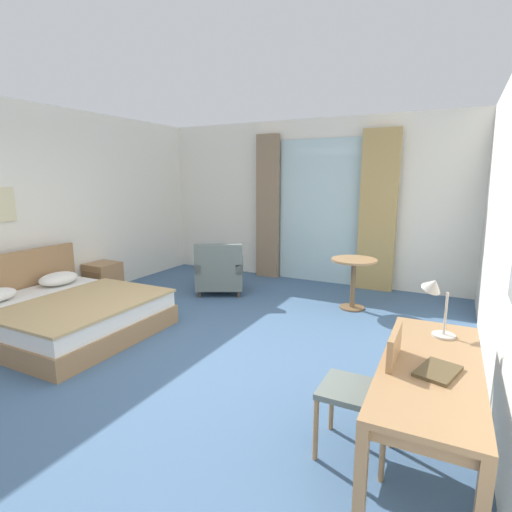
{
  "coord_description": "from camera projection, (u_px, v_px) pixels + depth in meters",
  "views": [
    {
      "loc": [
        2.43,
        -3.3,
        1.85
      ],
      "look_at": [
        0.55,
        0.37,
        1.03
      ],
      "focal_mm": 27.66,
      "sensor_mm": 36.0,
      "label": 1
    }
  ],
  "objects": [
    {
      "name": "curtain_panel_right",
      "position": [
        378.0,
        212.0,
        6.39
      ],
      "size": [
        0.59,
        0.1,
        2.61
      ],
      "primitive_type": "cube",
      "color": "tan",
      "rests_on": "ground"
    },
    {
      "name": "nightstand",
      "position": [
        103.0,
        279.0,
        6.31
      ],
      "size": [
        0.44,
        0.46,
        0.52
      ],
      "color": "#9E754C",
      "rests_on": "ground"
    },
    {
      "name": "wall_back",
      "position": [
        308.0,
        202.0,
        7.09
      ],
      "size": [
        5.8,
        0.12,
        2.85
      ],
      "primitive_type": "cube",
      "color": "white",
      "rests_on": "ground"
    },
    {
      "name": "ground",
      "position": [
        196.0,
        353.0,
        4.34
      ],
      "size": [
        6.2,
        7.49,
        0.1
      ],
      "primitive_type": "cube",
      "color": "#426084"
    },
    {
      "name": "armchair_by_window",
      "position": [
        220.0,
        273.0,
        6.38
      ],
      "size": [
        0.99,
        0.99,
        0.84
      ],
      "color": "slate",
      "rests_on": "ground"
    },
    {
      "name": "balcony_glass_door",
      "position": [
        321.0,
        212.0,
        6.93
      ],
      "size": [
        1.54,
        0.02,
        2.51
      ],
      "primitive_type": "cube",
      "color": "silver",
      "rests_on": "ground"
    },
    {
      "name": "wall_left",
      "position": [
        20.0,
        210.0,
        5.32
      ],
      "size": [
        0.12,
        7.09,
        2.85
      ],
      "primitive_type": "cube",
      "color": "white",
      "rests_on": "ground"
    },
    {
      "name": "round_cafe_table",
      "position": [
        354.0,
        272.0,
        5.58
      ],
      "size": [
        0.64,
        0.64,
        0.73
      ],
      "color": "#9E754C",
      "rests_on": "ground"
    },
    {
      "name": "writing_desk",
      "position": [
        430.0,
        376.0,
        2.45
      ],
      "size": [
        0.61,
        1.58,
        0.73
      ],
      "color": "#9E754C",
      "rests_on": "ground"
    },
    {
      "name": "closed_book",
      "position": [
        438.0,
        371.0,
        2.31
      ],
      "size": [
        0.27,
        0.34,
        0.02
      ],
      "primitive_type": "cube",
      "rotation": [
        0.0,
        0.0,
        -0.29
      ],
      "color": "brown",
      "rests_on": "writing_desk"
    },
    {
      "name": "curtain_panel_left",
      "position": [
        268.0,
        208.0,
        7.27
      ],
      "size": [
        0.43,
        0.1,
        2.61
      ],
      "primitive_type": "cube",
      "color": "#897056",
      "rests_on": "ground"
    },
    {
      "name": "desk_lamp",
      "position": [
        436.0,
        295.0,
        2.87
      ],
      "size": [
        0.27,
        0.24,
        0.44
      ],
      "color": "#B7B2A8",
      "rests_on": "writing_desk"
    },
    {
      "name": "bed",
      "position": [
        64.0,
        313.0,
        4.77
      ],
      "size": [
        1.99,
        1.81,
        0.91
      ],
      "color": "#9E754C",
      "rests_on": "ground"
    },
    {
      "name": "desk_chair",
      "position": [
        370.0,
        386.0,
        2.57
      ],
      "size": [
        0.47,
        0.4,
        0.92
      ],
      "color": "slate",
      "rests_on": "ground"
    }
  ]
}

